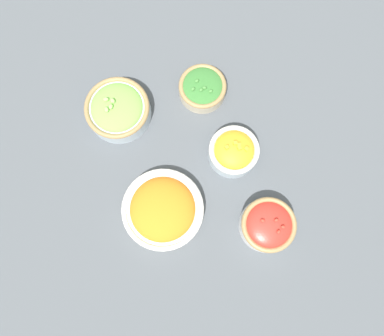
% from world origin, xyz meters
% --- Properties ---
extents(ground_plane, '(3.00, 3.00, 0.00)m').
position_xyz_m(ground_plane, '(0.00, 0.00, 0.00)').
color(ground_plane, '#4C5156').
extents(bowl_squash, '(0.12, 0.12, 0.07)m').
position_xyz_m(bowl_squash, '(0.01, -0.10, 0.03)').
color(bowl_squash, '#B2C1CC').
rests_on(bowl_squash, ground_plane).
extents(bowl_carrots, '(0.19, 0.19, 0.06)m').
position_xyz_m(bowl_carrots, '(-0.08, 0.09, 0.03)').
color(bowl_carrots, silver).
rests_on(bowl_carrots, ground_plane).
extents(bowl_broccoli, '(0.12, 0.12, 0.05)m').
position_xyz_m(bowl_broccoli, '(0.19, -0.07, 0.03)').
color(bowl_broccoli, beige).
rests_on(bowl_broccoli, ground_plane).
extents(bowl_cherry_tomatoes, '(0.12, 0.12, 0.07)m').
position_xyz_m(bowl_cherry_tomatoes, '(-0.17, -0.13, 0.03)').
color(bowl_cherry_tomatoes, white).
rests_on(bowl_cherry_tomatoes, ground_plane).
extents(bowl_lettuce, '(0.16, 0.16, 0.07)m').
position_xyz_m(bowl_lettuce, '(0.18, 0.14, 0.03)').
color(bowl_lettuce, '#B2C1CC').
rests_on(bowl_lettuce, ground_plane).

